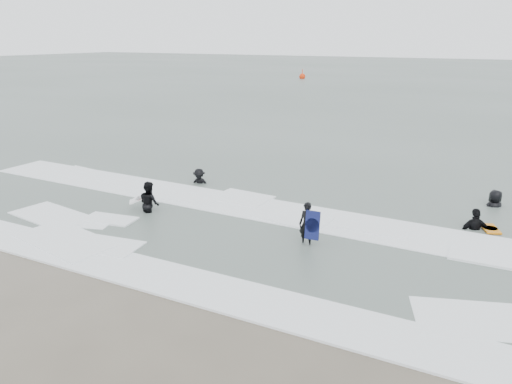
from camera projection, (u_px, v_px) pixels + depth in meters
The scene contains 10 objects.
ground at pixel (177, 271), 14.96m from camera, with size 320.00×320.00×0.00m, color brown.
sea at pixel (473, 79), 82.08m from camera, with size 320.00×320.00×0.00m, color #47544C.
surfer_centre at pixel (306, 246), 16.75m from camera, with size 0.56×0.37×1.54m, color black.
surfer_wading at pixel (150, 212), 19.93m from camera, with size 0.89×0.69×1.82m, color black.
surfer_breaker at pixel (199, 185), 23.64m from camera, with size 1.05×0.60×1.62m, color black.
surfer_right_near at pixel (475, 230), 18.08m from camera, with size 1.16×0.48×1.97m, color black.
surfer_right_far at pixel (494, 207), 20.49m from camera, with size 0.92×0.60×1.89m, color black.
surf_foam at pixel (239, 229), 18.05m from camera, with size 30.03×9.06×0.09m.
bodyboards at pixel (308, 216), 18.04m from camera, with size 13.46×5.26×1.25m.
buoy at pixel (302, 76), 82.04m from camera, with size 1.00×1.00×1.65m.
Camera 1 is at (8.56, -10.80, 6.72)m, focal length 35.00 mm.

